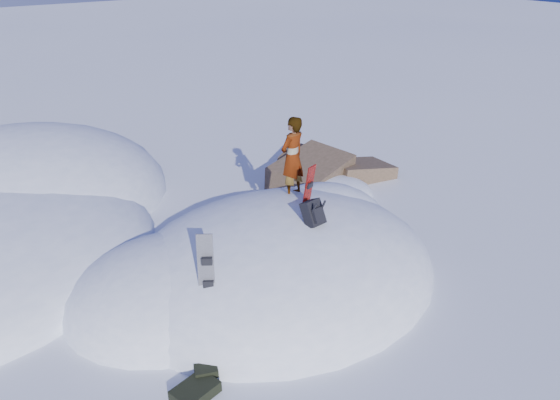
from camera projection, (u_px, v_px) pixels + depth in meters
ground at (281, 275)px, 11.72m from camera, size 120.00×120.00×0.00m
snow_mound at (268, 273)px, 11.80m from camera, size 8.00×6.00×3.00m
rock_outcrop at (322, 187)px, 15.89m from camera, size 4.68×4.41×1.68m
snowboard_red at (308, 196)px, 11.51m from camera, size 0.34×0.32×1.43m
snowboard_dark at (207, 274)px, 9.43m from camera, size 0.35×0.32×1.52m
backpack at (314, 213)px, 10.68m from camera, size 0.41×0.52×0.61m
gear_pile at (197, 388)px, 8.60m from camera, size 0.94×0.72×0.25m
person at (292, 157)px, 11.94m from camera, size 0.75×0.58×1.84m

